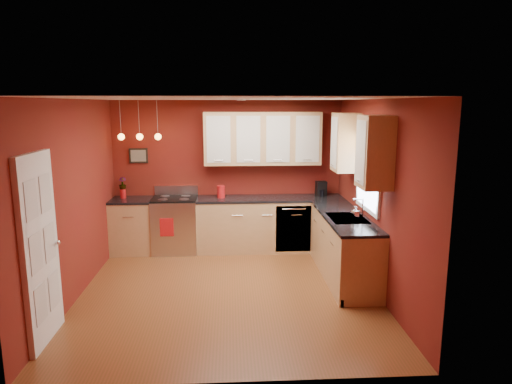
{
  "coord_description": "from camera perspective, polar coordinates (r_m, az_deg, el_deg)",
  "views": [
    {
      "loc": [
        0.04,
        -5.92,
        2.54
      ],
      "look_at": [
        0.44,
        1.0,
        1.19
      ],
      "focal_mm": 32.0,
      "sensor_mm": 36.0,
      "label": 1
    }
  ],
  "objects": [
    {
      "name": "wall_left",
      "position": [
        6.38,
        -21.86,
        -1.0
      ],
      "size": [
        0.02,
        4.2,
        2.6
      ],
      "primitive_type": "cube",
      "color": "maroon",
      "rests_on": "floor"
    },
    {
      "name": "wall_right",
      "position": [
        6.35,
        14.76,
        -0.62
      ],
      "size": [
        0.02,
        4.2,
        2.6
      ],
      "primitive_type": "cube",
      "color": "maroon",
      "rests_on": "floor"
    },
    {
      "name": "pendant_lights",
      "position": [
        7.83,
        -14.34,
        6.77
      ],
      "size": [
        0.71,
        0.11,
        0.66
      ],
      "color": "gray",
      "rests_on": "ceiling"
    },
    {
      "name": "soap_pump",
      "position": [
        6.55,
        12.3,
        -2.55
      ],
      "size": [
        0.11,
        0.11,
        0.19
      ],
      "primitive_type": "imported",
      "rotation": [
        0.0,
        0.0,
        0.32
      ],
      "color": "white",
      "rests_on": "counter_right"
    },
    {
      "name": "red_vase",
      "position": [
        8.16,
        -16.29,
        -0.18
      ],
      "size": [
        0.1,
        0.1,
        0.16
      ],
      "primitive_type": "cylinder",
      "color": "#B51316",
      "rests_on": "counter_back_left"
    },
    {
      "name": "counter_right",
      "position": [
        6.77,
        11.03,
        -3.04
      ],
      "size": [
        0.62,
        2.1,
        0.04
      ],
      "primitive_type": "cube",
      "color": "black",
      "rests_on": "base_cabinets_right"
    },
    {
      "name": "dishwasher_front",
      "position": [
        7.79,
        4.69,
        -4.61
      ],
      "size": [
        0.6,
        0.02,
        0.8
      ],
      "primitive_type": "cube",
      "color": "silver",
      "rests_on": "base_cabinets_back_right"
    },
    {
      "name": "upper_cabinets_right",
      "position": [
        6.52,
        12.7,
        5.54
      ],
      "size": [
        0.35,
        1.95,
        0.9
      ],
      "primitive_type": "cube",
      "color": "tan",
      "rests_on": "wall_right"
    },
    {
      "name": "door_left_wall",
      "position": [
        5.35,
        -25.36,
        -6.54
      ],
      "size": [
        0.12,
        0.82,
        2.05
      ],
      "color": "white",
      "rests_on": "floor"
    },
    {
      "name": "base_cabinets_right",
      "position": [
        6.9,
        10.88,
        -6.83
      ],
      "size": [
        0.6,
        2.1,
        0.9
      ],
      "primitive_type": "cube",
      "color": "tan",
      "rests_on": "floor"
    },
    {
      "name": "base_cabinets_back_left",
      "position": [
        8.17,
        -15.14,
        -4.21
      ],
      "size": [
        0.7,
        0.6,
        0.9
      ],
      "primitive_type": "cube",
      "color": "tan",
      "rests_on": "floor"
    },
    {
      "name": "wall_front",
      "position": [
        4.01,
        -3.71,
        -7.01
      ],
      "size": [
        4.0,
        0.02,
        2.6
      ],
      "primitive_type": "cube",
      "color": "maroon",
      "rests_on": "floor"
    },
    {
      "name": "wall_picture",
      "position": [
        8.2,
        -14.47,
        4.42
      ],
      "size": [
        0.32,
        0.03,
        0.26
      ],
      "primitive_type": "cube",
      "color": "black",
      "rests_on": "wall_back"
    },
    {
      "name": "coffee_maker",
      "position": [
        8.11,
        8.14,
        0.36
      ],
      "size": [
        0.19,
        0.19,
        0.26
      ],
      "rotation": [
        0.0,
        0.0,
        0.11
      ],
      "color": "black",
      "rests_on": "counter_back_right"
    },
    {
      "name": "counter_back_right",
      "position": [
        7.91,
        1.8,
        -0.82
      ],
      "size": [
        2.54,
        0.62,
        0.04
      ],
      "primitive_type": "cube",
      "color": "black",
      "rests_on": "base_cabinets_back_right"
    },
    {
      "name": "ceiling",
      "position": [
        5.92,
        -3.74,
        11.56
      ],
      "size": [
        4.0,
        4.2,
        0.02
      ],
      "primitive_type": "cube",
      "color": "beige",
      "rests_on": "wall_back"
    },
    {
      "name": "gas_range",
      "position": [
        8.04,
        -10.04,
        -4.0
      ],
      "size": [
        0.76,
        0.64,
        1.11
      ],
      "color": "silver",
      "rests_on": "floor"
    },
    {
      "name": "counter_back_left",
      "position": [
        8.06,
        -15.3,
        -0.99
      ],
      "size": [
        0.7,
        0.62,
        0.04
      ],
      "primitive_type": "cube",
      "color": "black",
      "rests_on": "base_cabinets_back_left"
    },
    {
      "name": "dish_towel",
      "position": [
        7.73,
        -11.1,
        -4.36
      ],
      "size": [
        0.22,
        0.02,
        0.31
      ],
      "primitive_type": "cube",
      "color": "#B51316",
      "rests_on": "gas_range"
    },
    {
      "name": "red_canister",
      "position": [
        7.87,
        -4.39,
        0.03
      ],
      "size": [
        0.14,
        0.14,
        0.21
      ],
      "color": "#B51316",
      "rests_on": "counter_back_right"
    },
    {
      "name": "base_cabinets_back_right",
      "position": [
        8.02,
        1.78,
        -4.1
      ],
      "size": [
        2.54,
        0.6,
        0.9
      ],
      "primitive_type": "cube",
      "color": "tan",
      "rests_on": "floor"
    },
    {
      "name": "wall_back",
      "position": [
        8.11,
        -3.52,
        2.19
      ],
      "size": [
        4.0,
        0.02,
        2.6
      ],
      "primitive_type": "cube",
      "color": "maroon",
      "rests_on": "floor"
    },
    {
      "name": "flowers",
      "position": [
        8.13,
        -16.35,
        1.0
      ],
      "size": [
        0.13,
        0.13,
        0.22
      ],
      "primitive_type": "imported",
      "rotation": [
        0.0,
        0.0,
        0.07
      ],
      "color": "#B51316",
      "rests_on": "red_vase"
    },
    {
      "name": "upper_cabinets_back",
      "position": [
        7.88,
        0.82,
        6.71
      ],
      "size": [
        2.0,
        0.35,
        0.9
      ],
      "primitive_type": "cube",
      "color": "tan",
      "rests_on": "wall_back"
    },
    {
      "name": "floor",
      "position": [
        6.44,
        -3.44,
        -12.25
      ],
      "size": [
        4.2,
        4.2,
        0.0
      ],
      "primitive_type": "plane",
      "color": "brown",
      "rests_on": "ground"
    },
    {
      "name": "sink",
      "position": [
        6.64,
        11.36,
        -3.39
      ],
      "size": [
        0.5,
        0.7,
        0.33
      ],
      "color": "gray",
      "rests_on": "counter_right"
    },
    {
      "name": "window",
      "position": [
        6.57,
        13.92,
        3.23
      ],
      "size": [
        0.06,
        1.02,
        1.22
      ],
      "color": "white",
      "rests_on": "wall_right"
    }
  ]
}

